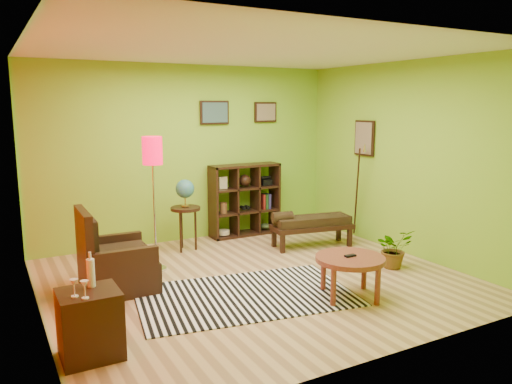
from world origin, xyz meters
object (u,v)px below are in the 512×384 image
armchair (113,265)px  coffee_table (350,262)px  globe_table (185,197)px  cube_shelf (246,200)px  side_cabinet (90,323)px  bench (310,223)px  potted_plant (393,252)px  floor_lamp (153,163)px

armchair → coffee_table: bearing=-33.5°
globe_table → cube_shelf: (1.22, 0.39, -0.22)m
side_cabinet → cube_shelf: size_ratio=0.76×
side_cabinet → bench: size_ratio=0.69×
armchair → globe_table: size_ratio=0.92×
coffee_table → potted_plant: coffee_table is taller
coffee_table → armchair: armchair is taller
globe_table → coffee_table: bearing=-70.2°
coffee_table → bench: 2.08m
globe_table → cube_shelf: bearing=17.6°
side_cabinet → armchair: bearing=70.1°
floor_lamp → armchair: bearing=-145.1°
side_cabinet → potted_plant: size_ratio=1.70×
globe_table → bench: 1.95m
armchair → cube_shelf: bearing=30.8°
globe_table → cube_shelf: 1.30m
armchair → potted_plant: size_ratio=1.86×
cube_shelf → potted_plant: 2.70m
side_cabinet → bench: (3.64, 1.92, 0.07)m
globe_table → bench: globe_table is taller
side_cabinet → cube_shelf: (3.11, 3.05, 0.29)m
armchair → potted_plant: (3.50, -0.98, -0.09)m
side_cabinet → bench: 4.11m
coffee_table → side_cabinet: side_cabinet is taller
potted_plant → cube_shelf: bearing=110.6°
floor_lamp → bench: 2.65m
bench → potted_plant: size_ratio=2.46×
armchair → globe_table: bearing=40.3°
globe_table → potted_plant: 3.09m
armchair → globe_table: 1.84m
armchair → floor_lamp: 1.39m
floor_lamp → potted_plant: floor_lamp is taller
floor_lamp → cube_shelf: (1.90, 1.06, -0.84)m
globe_table → potted_plant: (2.16, -2.12, -0.61)m
armchair → globe_table: globe_table is taller
floor_lamp → potted_plant: size_ratio=3.31×
side_cabinet → potted_plant: side_cabinet is taller
floor_lamp → cube_shelf: floor_lamp is taller
bench → globe_table: bearing=156.9°
coffee_table → side_cabinet: bearing=179.9°
cube_shelf → floor_lamp: bearing=-150.7°
globe_table → bench: (1.75, -0.75, -0.45)m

